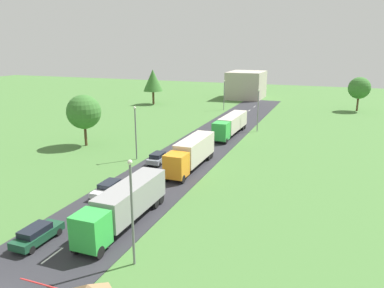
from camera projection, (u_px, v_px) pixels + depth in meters
name	position (u px, v px, depth m)	size (l,w,h in m)	color
road	(157.00, 179.00, 45.20)	(10.00, 140.00, 0.06)	#2B2B30
lane_marking_centre	(149.00, 184.00, 43.29)	(0.16, 123.01, 0.01)	white
truck_lead	(125.00, 203.00, 33.32)	(2.52, 12.14, 3.45)	green
truck_second	(191.00, 152.00, 48.57)	(2.51, 12.13, 3.75)	orange
truck_third	(231.00, 124.00, 66.35)	(2.74, 13.80, 3.42)	green
car_lead	(37.00, 234.00, 30.41)	(1.77, 4.55, 1.48)	#19472D
car_second	(109.00, 188.00, 40.20)	(1.88, 4.50, 1.43)	white
car_third	(158.00, 158.00, 50.82)	(1.83, 4.18, 1.51)	#8C939E
lamppost_lead	(132.00, 208.00, 26.59)	(0.36, 0.36, 8.12)	slate
lamppost_second	(136.00, 130.00, 51.99)	(0.36, 0.36, 7.55)	slate
lamppost_third	(258.00, 108.00, 68.81)	(0.36, 0.36, 7.85)	slate
lamppost_fourth	(224.00, 93.00, 91.75)	(0.36, 0.36, 7.32)	slate
tree_birch	(359.00, 88.00, 89.93)	(5.21, 5.21, 8.20)	#513823
tree_maple	(84.00, 112.00, 58.79)	(5.41, 5.41, 8.20)	#513823
tree_pine	(153.00, 80.00, 100.14)	(5.22, 5.22, 9.30)	#513823
distant_building	(246.00, 85.00, 111.83)	(10.03, 12.78, 7.95)	#B2A899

